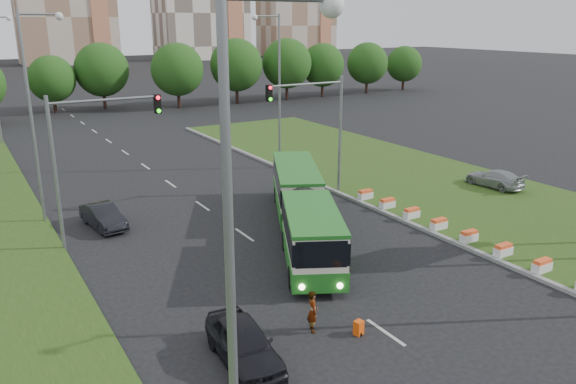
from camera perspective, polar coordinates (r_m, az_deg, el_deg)
ground at (r=28.31m, az=6.58°, el=-6.98°), size 360.00×360.00×0.00m
grass_median at (r=42.13m, az=14.05°, el=0.80°), size 14.00×60.00×0.15m
median_kerb at (r=37.67m, az=6.51°, el=-0.68°), size 0.30×60.00×0.18m
lane_markings at (r=43.91m, az=-12.73°, el=1.44°), size 0.20×100.00×0.01m
flower_planters at (r=32.23m, az=16.46°, el=-3.69°), size 1.10×15.90×0.60m
traffic_mast_median at (r=37.29m, az=3.34°, el=7.54°), size 5.76×0.32×8.00m
traffic_mast_left at (r=30.50m, az=-19.83°, el=4.44°), size 5.76×0.32×8.00m
street_lamps at (r=33.47m, az=-7.81°, el=7.46°), size 36.00×60.00×12.00m
tree_line at (r=80.01m, az=-12.23°, el=11.62°), size 120.00×8.00×9.00m
articulated_bus at (r=30.86m, az=0.89°, el=-1.65°), size 2.46×15.76×2.60m
car_left_near at (r=20.20m, az=-4.52°, el=-15.07°), size 2.15×4.49×1.48m
car_left_far at (r=34.04m, az=-18.26°, el=-2.37°), size 1.97×4.21×1.34m
car_median at (r=42.39m, az=20.23°, el=1.32°), size 2.03×4.39×1.24m
pedestrian at (r=21.89m, az=2.52°, el=-12.01°), size 0.59×0.71×1.68m
shopping_trolley at (r=22.08m, az=7.19°, el=-13.53°), size 0.33×0.35×0.57m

